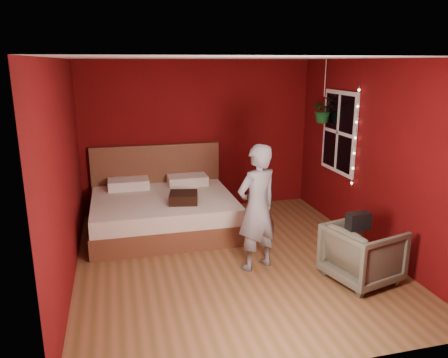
% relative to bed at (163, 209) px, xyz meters
% --- Properties ---
extents(floor, '(4.50, 4.50, 0.00)m').
position_rel_bed_xyz_m(floor, '(0.75, -1.38, -0.31)').
color(floor, brown).
rests_on(floor, ground).
extents(room_walls, '(4.04, 4.54, 2.62)m').
position_rel_bed_xyz_m(room_walls, '(0.75, -1.38, 1.37)').
color(room_walls, '#610A0D').
rests_on(room_walls, ground).
extents(window, '(0.05, 0.97, 1.27)m').
position_rel_bed_xyz_m(window, '(2.72, -0.48, 1.19)').
color(window, white).
rests_on(window, room_walls).
extents(fairy_lights, '(0.04, 0.04, 1.45)m').
position_rel_bed_xyz_m(fairy_lights, '(2.69, -1.00, 1.19)').
color(fairy_lights, silver).
rests_on(fairy_lights, room_walls).
extents(bed, '(2.18, 1.85, 1.20)m').
position_rel_bed_xyz_m(bed, '(0.00, 0.00, 0.00)').
color(bed, brown).
rests_on(bed, ground).
extents(person, '(0.69, 0.57, 1.61)m').
position_rel_bed_xyz_m(person, '(0.99, -1.68, 0.49)').
color(person, slate).
rests_on(person, ground).
extents(armchair, '(0.93, 0.92, 0.70)m').
position_rel_bed_xyz_m(armchair, '(2.11, -2.32, 0.04)').
color(armchair, '#60604C').
rests_on(armchair, ground).
extents(handbag, '(0.28, 0.16, 0.19)m').
position_rel_bed_xyz_m(handbag, '(1.98, -2.38, 0.48)').
color(handbag, black).
rests_on(handbag, armchair).
extents(throw_pillow, '(0.48, 0.48, 0.15)m').
position_rel_bed_xyz_m(throw_pillow, '(0.27, -0.44, 0.31)').
color(throw_pillow, black).
rests_on(throw_pillow, bed).
extents(hanging_plant, '(0.40, 0.35, 0.99)m').
position_rel_bed_xyz_m(hanging_plant, '(2.60, -0.15, 1.51)').
color(hanging_plant, silver).
rests_on(hanging_plant, room_walls).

